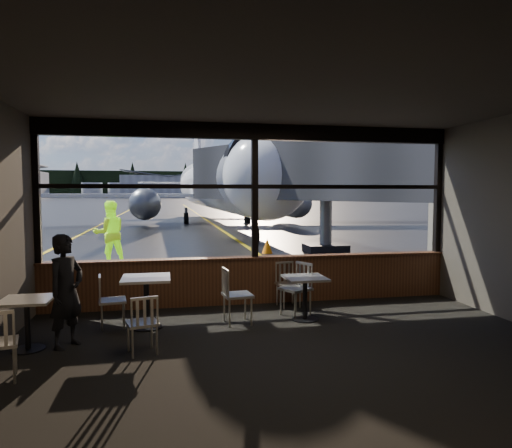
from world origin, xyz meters
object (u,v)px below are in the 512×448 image
object	(u,v)px
cafe_table_mid	(146,303)
cone_nose	(267,246)
airliner	(219,148)
chair_mid_s	(142,324)
chair_near_n	(288,285)
passenger	(66,291)
chair_near_e	(296,289)
ground_crew	(110,233)
cafe_table_left	(27,325)
cafe_table_near	(305,299)
jet_bridge	(330,187)
chair_mid_w	(113,301)
chair_near_w	(238,296)

from	to	relation	value
cafe_table_mid	cone_nose	world-z (taller)	cafe_table_mid
airliner	chair_mid_s	world-z (taller)	airliner
chair_near_n	passenger	distance (m)	4.02
cafe_table_mid	chair_near_n	distance (m)	2.75
chair_near_e	ground_crew	distance (m)	7.54
chair_near_e	chair_near_n	distance (m)	0.65
cone_nose	chair_near_e	bearing A→B (deg)	-99.27
airliner	cone_nose	size ratio (longest dim) A/B	62.70
airliner	cafe_table_mid	world-z (taller)	airliner
cafe_table_mid	cafe_table_left	size ratio (longest dim) A/B	1.15
chair_near_e	passenger	size ratio (longest dim) A/B	0.59
cone_nose	cafe_table_near	bearing A→B (deg)	-98.43
cafe_table_near	chair_near_e	xyz separation A→B (m)	(-0.08, 0.30, 0.10)
chair_mid_s	cone_nose	distance (m)	10.38
jet_bridge	ground_crew	xyz separation A→B (m)	(-6.94, -0.09, -1.39)
cafe_table_near	cone_nose	world-z (taller)	cafe_table_near
chair_mid_w	ground_crew	world-z (taller)	ground_crew
chair_near_w	ground_crew	xyz separation A→B (m)	(-2.79, 6.74, 0.49)
chair_mid_w	ground_crew	bearing A→B (deg)	179.32
jet_bridge	chair_mid_w	size ratio (longest dim) A/B	12.38
cone_nose	airliner	bearing A→B (deg)	89.80
chair_near_e	passenger	distance (m)	3.76
passenger	airliner	bearing A→B (deg)	22.14
cone_nose	passenger	bearing A→B (deg)	-118.50
chair_mid_s	cone_nose	world-z (taller)	chair_mid_s
ground_crew	chair_near_n	bearing A→B (deg)	105.59
cafe_table_near	chair_mid_s	xyz separation A→B (m)	(-2.65, -1.12, 0.04)
cafe_table_near	chair_near_n	world-z (taller)	chair_near_n
chair_mid_w	jet_bridge	bearing A→B (deg)	129.72
cafe_table_mid	chair_near_e	xyz separation A→B (m)	(2.56, 0.23, 0.06)
airliner	chair_near_w	world-z (taller)	airliner
jet_bridge	cafe_table_left	bearing A→B (deg)	-133.73
airliner	passenger	bearing A→B (deg)	-103.25
cafe_table_mid	jet_bridge	bearing A→B (deg)	50.29
chair_near_n	passenger	bearing A→B (deg)	14.21
airliner	cafe_table_left	distance (m)	25.47
cafe_table_mid	cafe_table_near	bearing A→B (deg)	-1.44
chair_near_n	cafe_table_left	bearing A→B (deg)	12.10
chair_mid_w	chair_mid_s	bearing A→B (deg)	14.38
chair_near_n	cone_nose	bearing A→B (deg)	-108.87
cafe_table_left	cafe_table_near	bearing A→B (deg)	9.21
chair_near_w	passenger	world-z (taller)	passenger
chair_near_w	chair_mid_s	world-z (taller)	chair_near_w
ground_crew	cone_nose	bearing A→B (deg)	-179.92
cafe_table_mid	ground_crew	distance (m)	6.83
cafe_table_near	cafe_table_left	distance (m)	4.27
chair_near_n	chair_mid_w	world-z (taller)	chair_mid_w
cafe_table_mid	cafe_table_left	xyz separation A→B (m)	(-1.57, -0.75, -0.05)
chair_near_w	cone_nose	bearing A→B (deg)	157.96
chair_near_w	chair_near_n	bearing A→B (deg)	123.47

